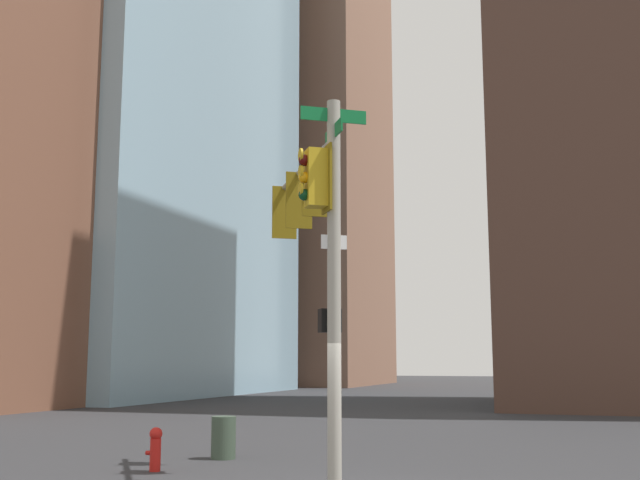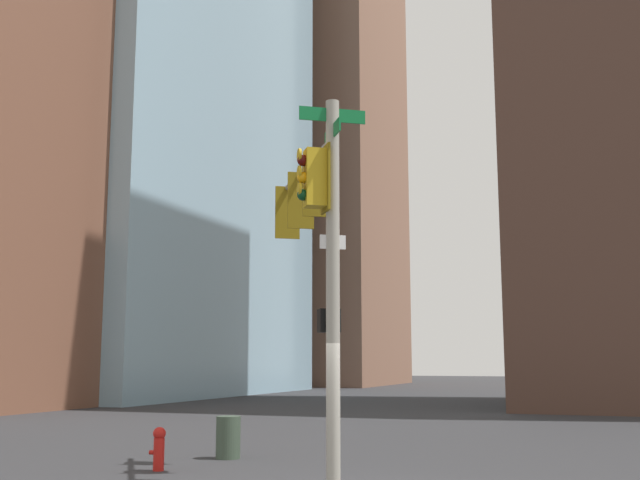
{
  "view_description": "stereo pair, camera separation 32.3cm",
  "coord_description": "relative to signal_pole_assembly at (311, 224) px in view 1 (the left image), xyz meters",
  "views": [
    {
      "loc": [
        -3.57,
        12.51,
        2.22
      ],
      "look_at": [
        0.94,
        -0.59,
        4.37
      ],
      "focal_mm": 43.56,
      "sensor_mm": 36.0,
      "label": 1
    },
    {
      "loc": [
        -3.88,
        12.4,
        2.22
      ],
      "look_at": [
        0.94,
        -0.59,
        4.37
      ],
      "focal_mm": 43.56,
      "sensor_mm": 36.0,
      "label": 2
    }
  ],
  "objects": [
    {
      "name": "signal_pole_assembly",
      "position": [
        0.0,
        0.0,
        0.0
      ],
      "size": [
        3.29,
        4.5,
        6.68
      ],
      "rotation": [
        0.0,
        0.0,
        5.31
      ],
      "color": "#9E998C",
      "rests_on": "ground_plane"
    },
    {
      "name": "fire_hydrant",
      "position": [
        3.63,
        -0.77,
        -4.26
      ],
      "size": [
        0.34,
        0.26,
        0.87
      ],
      "color": "red",
      "rests_on": "ground_plane"
    },
    {
      "name": "litter_bin",
      "position": [
        3.2,
        -3.02,
        -4.26
      ],
      "size": [
        0.56,
        0.56,
        0.95
      ],
      "primitive_type": "cylinder",
      "color": "#384738",
      "rests_on": "ground_plane"
    },
    {
      "name": "building_brick_farside",
      "position": [
        22.56,
        -55.65,
        19.9
      ],
      "size": [
        17.65,
        16.9,
        49.25
      ],
      "primitive_type": "cube",
      "color": "#845B47",
      "rests_on": "ground_plane"
    }
  ]
}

